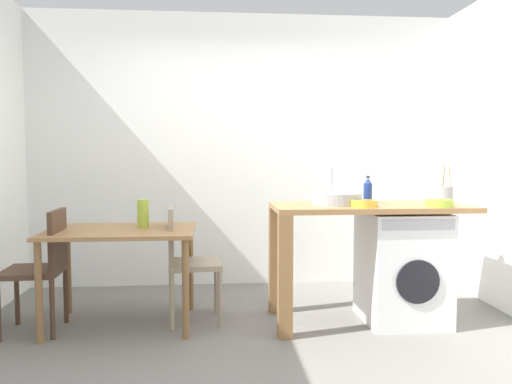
{
  "coord_description": "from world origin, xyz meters",
  "views": [
    {
      "loc": [
        -0.27,
        -3.16,
        1.28
      ],
      "look_at": [
        0.03,
        0.45,
        1.02
      ],
      "focal_mm": 34.07,
      "sensor_mm": 36.0,
      "label": 1
    }
  ],
  "objects_px": {
    "chair_person_seat": "(43,263)",
    "colander": "(440,203)",
    "washing_machine": "(402,267)",
    "bottle_tall_green": "(368,191)",
    "dining_table": "(121,242)",
    "utensil_crock": "(446,194)",
    "chair_opposite": "(185,257)",
    "vase": "(143,213)",
    "mixing_bowl": "(364,203)"
  },
  "relations": [
    {
      "from": "chair_opposite",
      "to": "colander",
      "type": "xyz_separation_m",
      "value": [
        1.87,
        -0.35,
        0.44
      ]
    },
    {
      "from": "utensil_crock",
      "to": "vase",
      "type": "distance_m",
      "value": 2.39
    },
    {
      "from": "dining_table",
      "to": "mixing_bowl",
      "type": "relative_size",
      "value": 5.87
    },
    {
      "from": "chair_person_seat",
      "to": "utensil_crock",
      "type": "bearing_deg",
      "value": -91.26
    },
    {
      "from": "washing_machine",
      "to": "bottle_tall_green",
      "type": "relative_size",
      "value": 3.97
    },
    {
      "from": "dining_table",
      "to": "mixing_bowl",
      "type": "xyz_separation_m",
      "value": [
        1.79,
        -0.28,
        0.31
      ]
    },
    {
      "from": "dining_table",
      "to": "chair_opposite",
      "type": "height_order",
      "value": "chair_opposite"
    },
    {
      "from": "chair_person_seat",
      "to": "chair_opposite",
      "type": "distance_m",
      "value": 1.03
    },
    {
      "from": "dining_table",
      "to": "vase",
      "type": "bearing_deg",
      "value": 33.69
    },
    {
      "from": "mixing_bowl",
      "to": "vase",
      "type": "xyz_separation_m",
      "value": [
        -1.64,
        0.38,
        -0.1
      ]
    },
    {
      "from": "washing_machine",
      "to": "vase",
      "type": "relative_size",
      "value": 3.97
    },
    {
      "from": "washing_machine",
      "to": "bottle_tall_green",
      "type": "xyz_separation_m",
      "value": [
        -0.25,
        0.1,
        0.59
      ]
    },
    {
      "from": "chair_person_seat",
      "to": "bottle_tall_green",
      "type": "bearing_deg",
      "value": -89.75
    },
    {
      "from": "utensil_crock",
      "to": "vase",
      "type": "xyz_separation_m",
      "value": [
        -2.38,
        0.13,
        -0.14
      ]
    },
    {
      "from": "chair_opposite",
      "to": "vase",
      "type": "distance_m",
      "value": 0.47
    },
    {
      "from": "bottle_tall_green",
      "to": "vase",
      "type": "bearing_deg",
      "value": 177.4
    },
    {
      "from": "colander",
      "to": "dining_table",
      "type": "bearing_deg",
      "value": 172.69
    },
    {
      "from": "washing_machine",
      "to": "colander",
      "type": "height_order",
      "value": "colander"
    },
    {
      "from": "chair_person_seat",
      "to": "bottle_tall_green",
      "type": "xyz_separation_m",
      "value": [
        2.46,
        0.12,
        0.51
      ]
    },
    {
      "from": "dining_table",
      "to": "vase",
      "type": "distance_m",
      "value": 0.27
    },
    {
      "from": "utensil_crock",
      "to": "colander",
      "type": "distance_m",
      "value": 0.33
    },
    {
      "from": "chair_opposite",
      "to": "utensil_crock",
      "type": "bearing_deg",
      "value": 83.53
    },
    {
      "from": "chair_opposite",
      "to": "colander",
      "type": "distance_m",
      "value": 1.96
    },
    {
      "from": "utensil_crock",
      "to": "washing_machine",
      "type": "bearing_deg",
      "value": -171.9
    },
    {
      "from": "bottle_tall_green",
      "to": "washing_machine",
      "type": "bearing_deg",
      "value": -22.64
    },
    {
      "from": "washing_machine",
      "to": "vase",
      "type": "xyz_separation_m",
      "value": [
        -2.01,
        0.18,
        0.42
      ]
    },
    {
      "from": "colander",
      "to": "vase",
      "type": "xyz_separation_m",
      "value": [
        -2.2,
        0.4,
        -0.1
      ]
    },
    {
      "from": "washing_machine",
      "to": "utensil_crock",
      "type": "relative_size",
      "value": 2.87
    },
    {
      "from": "washing_machine",
      "to": "colander",
      "type": "relative_size",
      "value": 4.3
    },
    {
      "from": "chair_opposite",
      "to": "bottle_tall_green",
      "type": "relative_size",
      "value": 4.15
    },
    {
      "from": "utensil_crock",
      "to": "colander",
      "type": "relative_size",
      "value": 1.5
    },
    {
      "from": "chair_person_seat",
      "to": "washing_machine",
      "type": "distance_m",
      "value": 2.71
    },
    {
      "from": "chair_opposite",
      "to": "utensil_crock",
      "type": "relative_size",
      "value": 3.0
    },
    {
      "from": "utensil_crock",
      "to": "vase",
      "type": "bearing_deg",
      "value": 176.84
    },
    {
      "from": "colander",
      "to": "vase",
      "type": "height_order",
      "value": "colander"
    },
    {
      "from": "chair_person_seat",
      "to": "colander",
      "type": "relative_size",
      "value": 4.5
    },
    {
      "from": "dining_table",
      "to": "colander",
      "type": "distance_m",
      "value": 2.39
    },
    {
      "from": "chair_person_seat",
      "to": "colander",
      "type": "xyz_separation_m",
      "value": [
        2.9,
        -0.2,
        0.44
      ]
    },
    {
      "from": "washing_machine",
      "to": "mixing_bowl",
      "type": "distance_m",
      "value": 0.67
    },
    {
      "from": "mixing_bowl",
      "to": "vase",
      "type": "relative_size",
      "value": 0.87
    },
    {
      "from": "bottle_tall_green",
      "to": "vase",
      "type": "distance_m",
      "value": 1.77
    },
    {
      "from": "vase",
      "to": "utensil_crock",
      "type": "bearing_deg",
      "value": -3.16
    },
    {
      "from": "bottle_tall_green",
      "to": "colander",
      "type": "height_order",
      "value": "bottle_tall_green"
    },
    {
      "from": "bottle_tall_green",
      "to": "dining_table",
      "type": "bearing_deg",
      "value": -179.4
    },
    {
      "from": "chair_opposite",
      "to": "washing_machine",
      "type": "xyz_separation_m",
      "value": [
        1.69,
        -0.13,
        -0.08
      ]
    },
    {
      "from": "dining_table",
      "to": "bottle_tall_green",
      "type": "xyz_separation_m",
      "value": [
        1.91,
        0.02,
        0.37
      ]
    },
    {
      "from": "bottle_tall_green",
      "to": "colander",
      "type": "relative_size",
      "value": 1.08
    },
    {
      "from": "mixing_bowl",
      "to": "washing_machine",
      "type": "bearing_deg",
      "value": 27.98
    },
    {
      "from": "mixing_bowl",
      "to": "chair_person_seat",
      "type": "bearing_deg",
      "value": 175.48
    },
    {
      "from": "chair_person_seat",
      "to": "chair_opposite",
      "type": "bearing_deg",
      "value": -84.6
    }
  ]
}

